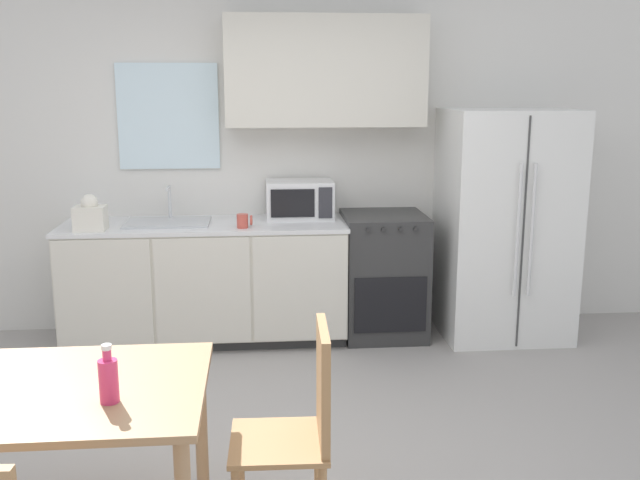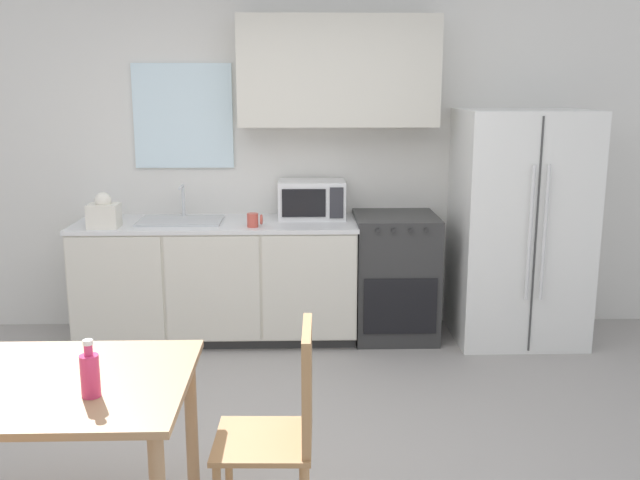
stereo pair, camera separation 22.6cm
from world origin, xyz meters
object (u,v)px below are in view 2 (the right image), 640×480
microwave (312,199)px  coffee_mug (254,220)px  oven_range (395,276)px  drink_bottle (90,374)px  refrigerator (519,227)px  dining_table (48,405)px  dining_chair_side (287,419)px

microwave → coffee_mug: bearing=-140.9°
oven_range → drink_bottle: size_ratio=4.25×
refrigerator → coffee_mug: refrigerator is taller
oven_range → refrigerator: (0.90, -0.06, 0.39)m
refrigerator → dining_table: refrigerator is taller
refrigerator → dining_table: 3.61m
refrigerator → dining_chair_side: refrigerator is taller
oven_range → dining_table: 3.08m
coffee_mug → drink_bottle: bearing=-100.1°
oven_range → microwave: microwave is taller
drink_bottle → oven_range: bearing=61.3°
microwave → drink_bottle: size_ratio=2.27×
dining_table → dining_chair_side: 0.94m
coffee_mug → dining_table: size_ratio=0.10×
oven_range → drink_bottle: (-1.48, -2.71, 0.38)m
refrigerator → dining_chair_side: (-1.67, -2.41, -0.31)m
microwave → coffee_mug: 0.54m
coffee_mug → dining_table: bearing=-105.8°
microwave → dining_table: microwave is taller
dining_table → refrigerator: bearing=43.8°
coffee_mug → refrigerator: bearing=4.6°
refrigerator → coffee_mug: size_ratio=15.44×
refrigerator → dining_chair_side: 2.95m
oven_range → refrigerator: refrigerator is taller
oven_range → coffee_mug: size_ratio=8.43×
coffee_mug → dining_chair_side: bearing=-83.2°
microwave → drink_bottle: bearing=-106.9°
drink_bottle → coffee_mug: bearing=79.9°
oven_range → drink_bottle: drink_bottle is taller
refrigerator → microwave: refrigerator is taller
oven_range → refrigerator: bearing=-3.9°
oven_range → microwave: (-0.63, 0.12, 0.57)m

